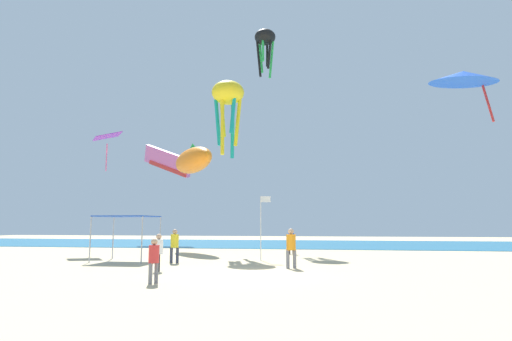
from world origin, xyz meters
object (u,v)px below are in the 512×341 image
Objects in this scene: person_near_tent at (291,245)px; person_leftmost at (291,240)px; kite_parafoil_pink at (168,161)px; banner_flag at (262,222)px; kite_diamond_purple at (107,138)px; person_far_shore at (175,243)px; kite_delta_blue at (463,77)px; person_rightmost at (154,257)px; kite_octopus_black at (265,40)px; person_central at (159,249)px; canopy_tent at (127,218)px; kite_inflatable_orange at (193,160)px; kite_octopus_yellow at (228,97)px.

person_leftmost is at bearing -106.51° from person_near_tent.
kite_parafoil_pink is at bearing -77.27° from person_near_tent.
banner_flag is 1.22× the size of kite_diamond_purple.
person_far_shore is 0.29× the size of kite_delta_blue.
kite_octopus_black is at bearing 22.18° from person_rightmost.
person_central is (-5.02, -11.56, -0.04)m from person_leftmost.
canopy_tent is 21.78m from kite_parafoil_pink.
kite_diamond_purple is at bearing 119.90° from person_far_shore.
kite_inflatable_orange reaches higher than person_leftmost.
person_far_shore is at bearing -178.10° from kite_octopus_black.
kite_diamond_purple reaches higher than person_rightmost.
kite_octopus_black reaches higher than person_central.
kite_octopus_yellow is at bearing -178.05° from kite_octopus_black.
person_far_shore is at bearing -35.76° from person_near_tent.
kite_inflatable_orange is at bearing 85.99° from canopy_tent.
person_near_tent is 19.26m from kite_diamond_purple.
kite_octopus_black is (0.65, 23.96, 18.85)m from person_rightmost.
kite_octopus_yellow is (1.18, 7.22, 10.29)m from person_far_shore.
kite_octopus_yellow is 10.07m from kite_diamond_purple.
person_near_tent is at bearing 84.67° from person_central.
canopy_tent is 0.83× the size of banner_flag.
person_leftmost is 0.25× the size of kite_inflatable_orange.
person_rightmost is 0.25× the size of kite_delta_blue.
kite_octopus_yellow reaches higher than person_far_shore.
kite_delta_blue reaches higher than person_far_shore.
banner_flag is at bearing 54.83° from person_leftmost.
person_near_tent is at bearing -63.92° from banner_flag.
kite_parafoil_pink is at bearing -36.02° from kite_diamond_purple.
person_rightmost is (5.19, -8.41, -1.48)m from canopy_tent.
kite_inflatable_orange is 14.74m from kite_octopus_black.
person_leftmost is 1.04× the size of person_central.
canopy_tent is at bearing -168.53° from banner_flag.
kite_delta_blue is at bearing 21.66° from canopy_tent.
person_central is 0.54× the size of kite_diamond_purple.
person_leftmost is 0.95× the size of person_far_shore.
canopy_tent is at bearing 55.41° from person_rightmost.
person_rightmost is at bearing -52.68° from kite_parafoil_pink.
person_leftmost is at bearing -127.04° from kite_diamond_purple.
kite_delta_blue is (16.89, 2.08, 1.26)m from kite_octopus_yellow.
canopy_tent is 0.49× the size of kite_parafoil_pink.
banner_flag is (-1.27, -5.33, 1.22)m from person_leftmost.
kite_diamond_purple is 0.49× the size of kite_delta_blue.
person_central is 0.44× the size of banner_flag.
kite_delta_blue reaches higher than kite_diamond_purple.
canopy_tent is 1.87× the size of person_central.
person_near_tent is 6.13m from person_central.
person_near_tent is 1.04× the size of person_far_shore.
canopy_tent is 0.64× the size of kite_octopus_black.
canopy_tent is 10.92m from kite_inflatable_orange.
person_near_tent is 4.69m from banner_flag.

